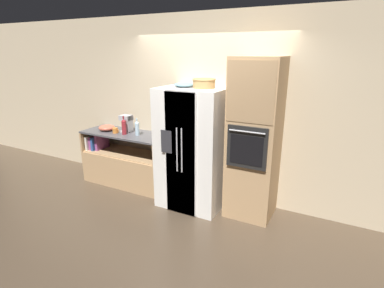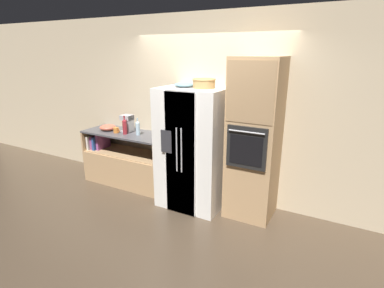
# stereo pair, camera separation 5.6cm
# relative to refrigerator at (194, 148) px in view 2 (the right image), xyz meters

# --- Properties ---
(ground_plane) EXTENTS (20.00, 20.00, 0.00)m
(ground_plane) POSITION_rel_refrigerator_xyz_m (0.04, -0.05, -0.88)
(ground_plane) COLOR #4C3D2D
(wall_back) EXTENTS (12.00, 0.06, 2.80)m
(wall_back) POSITION_rel_refrigerator_xyz_m (0.04, 0.44, 0.52)
(wall_back) COLOR beige
(wall_back) RESTS_ON ground_plane
(counter_left) EXTENTS (1.56, 0.62, 0.92)m
(counter_left) POSITION_rel_refrigerator_xyz_m (-1.37, 0.10, -0.55)
(counter_left) COLOR tan
(counter_left) RESTS_ON ground_plane
(refrigerator) EXTENTS (0.94, 0.84, 1.77)m
(refrigerator) POSITION_rel_refrigerator_xyz_m (0.00, 0.00, 0.00)
(refrigerator) COLOR white
(refrigerator) RESTS_ON ground_plane
(wall_oven) EXTENTS (0.64, 0.67, 2.19)m
(wall_oven) POSITION_rel_refrigerator_xyz_m (0.87, 0.10, 0.21)
(wall_oven) COLOR tan
(wall_oven) RESTS_ON ground_plane
(wicker_basket) EXTENTS (0.32, 0.32, 0.13)m
(wicker_basket) POSITION_rel_refrigerator_xyz_m (0.16, -0.01, 0.95)
(wicker_basket) COLOR tan
(wicker_basket) RESTS_ON refrigerator
(fruit_bowl) EXTENTS (0.31, 0.31, 0.06)m
(fruit_bowl) POSITION_rel_refrigerator_xyz_m (-0.15, 0.00, 0.92)
(fruit_bowl) COLOR #668C99
(fruit_bowl) RESTS_ON refrigerator
(bottle_tall) EXTENTS (0.07, 0.07, 0.31)m
(bottle_tall) POSITION_rel_refrigerator_xyz_m (-1.31, 0.01, 0.17)
(bottle_tall) COLOR maroon
(bottle_tall) RESTS_ON counter_left
(bottle_short) EXTENTS (0.07, 0.07, 0.28)m
(bottle_short) POSITION_rel_refrigerator_xyz_m (-1.09, 0.07, 0.16)
(bottle_short) COLOR silver
(bottle_short) RESTS_ON counter_left
(mug) EXTENTS (0.13, 0.09, 0.09)m
(mug) POSITION_rel_refrigerator_xyz_m (-1.50, 0.01, 0.08)
(mug) COLOR orange
(mug) RESTS_ON counter_left
(mixing_bowl) EXTENTS (0.28, 0.28, 0.10)m
(mixing_bowl) POSITION_rel_refrigerator_xyz_m (-1.75, 0.07, 0.09)
(mixing_bowl) COLOR #DB664C
(mixing_bowl) RESTS_ON counter_left
(coffee_maker) EXTENTS (0.19, 0.17, 0.29)m
(coffee_maker) POSITION_rel_refrigerator_xyz_m (-1.35, 0.15, 0.20)
(coffee_maker) COLOR #B2B2B7
(coffee_maker) RESTS_ON counter_left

